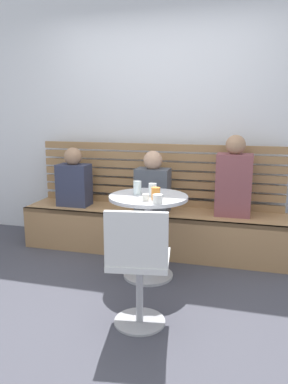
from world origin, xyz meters
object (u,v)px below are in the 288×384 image
(cup_espresso_small, at_px, (146,197))
(cup_tumbler_orange, at_px, (156,193))
(cup_water_clear, at_px, (153,190))
(booth_bench, at_px, (152,230))
(cup_glass_tall, at_px, (137,188))
(white_chair, at_px, (138,264))
(cup_ceramic_white, at_px, (158,199))
(person_child_middle, at_px, (74,180))
(person_child_left, at_px, (153,185))
(cafe_table, at_px, (148,221))
(person_adult, at_px, (234,180))

(cup_espresso_small, distance_m, cup_tumbler_orange, 0.10)
(cup_water_clear, bearing_deg, booth_bench, 104.69)
(cup_glass_tall, bearing_deg, white_chair, -73.36)
(cup_ceramic_white, bearing_deg, cup_water_clear, 113.04)
(person_child_middle, relative_size, cup_espresso_small, 11.26)
(cup_tumbler_orange, distance_m, cup_ceramic_white, 0.13)
(cup_espresso_small, bearing_deg, person_child_left, 99.88)
(cup_water_clear, bearing_deg, cup_ceramic_white, -66.96)
(cafe_table, bearing_deg, cup_tumbler_orange, -52.14)
(person_child_middle, bearing_deg, white_chair, -51.52)
(cup_glass_tall, distance_m, cup_espresso_small, 0.24)
(cafe_table, distance_m, cup_espresso_small, 0.31)
(cafe_table, bearing_deg, cup_ceramic_white, -60.02)
(cafe_table, distance_m, cup_tumbler_orange, 0.31)
(white_chair, bearing_deg, cup_glass_tall, 106.64)
(person_child_left, height_order, cup_tumbler_orange, person_child_left)
(cafe_table, height_order, cup_ceramic_white, cup_ceramic_white)
(person_child_left, bearing_deg, cup_espresso_small, -80.12)
(booth_bench, relative_size, cup_water_clear, 24.55)
(booth_bench, relative_size, cup_glass_tall, 22.50)
(cup_ceramic_white, bearing_deg, cup_espresso_small, 153.96)
(person_adult, distance_m, cup_water_clear, 0.93)
(cup_water_clear, distance_m, cup_ceramic_white, 0.26)
(cup_espresso_small, bearing_deg, white_chair, -79.22)
(cup_glass_tall, xyz_separation_m, cup_ceramic_white, (0.24, -0.26, -0.03))
(white_chair, relative_size, cup_glass_tall, 7.08)
(cup_ceramic_white, bearing_deg, cafe_table, 119.98)
(cup_tumbler_orange, bearing_deg, cup_water_clear, 115.35)
(cup_tumbler_orange, bearing_deg, cafe_table, 127.86)
(cup_water_clear, bearing_deg, white_chair, -82.43)
(person_child_left, bearing_deg, person_adult, 4.14)
(cup_glass_tall, xyz_separation_m, cup_espresso_small, (0.13, -0.20, -0.03))
(cup_espresso_small, relative_size, cup_ceramic_white, 0.70)
(person_child_middle, distance_m, cup_ceramic_white, 1.42)
(white_chair, bearing_deg, person_child_left, 100.28)
(booth_bench, relative_size, white_chair, 3.18)
(cup_water_clear, height_order, cup_glass_tall, cup_glass_tall)
(booth_bench, xyz_separation_m, cup_glass_tall, (0.02, -0.61, 0.58))
(booth_bench, relative_size, person_child_left, 4.34)
(cup_glass_tall, relative_size, cup_espresso_small, 2.14)
(white_chair, xyz_separation_m, cup_water_clear, (-0.11, 0.81, 0.33))
(cup_glass_tall, xyz_separation_m, cup_tumbler_orange, (0.20, -0.14, -0.01))
(booth_bench, distance_m, cafe_table, 0.71)
(booth_bench, xyz_separation_m, cup_tumbler_orange, (0.22, -0.75, 0.57))
(person_child_left, height_order, cup_glass_tall, person_child_left)
(booth_bench, distance_m, person_adult, 1.00)
(cup_tumbler_orange, bearing_deg, cup_glass_tall, 144.74)
(person_child_left, xyz_separation_m, cup_glass_tall, (0.01, -0.58, 0.09))
(cafe_table, xyz_separation_m, cup_water_clear, (0.04, -0.00, 0.28))
(booth_bench, relative_size, person_child_middle, 4.28)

